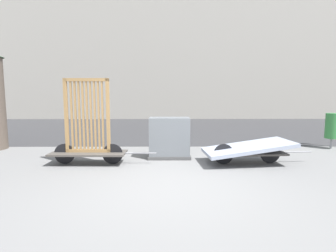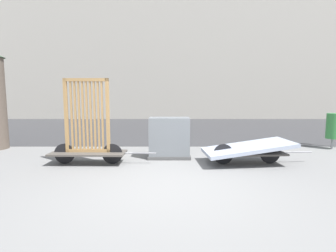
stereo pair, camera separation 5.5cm
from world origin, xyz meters
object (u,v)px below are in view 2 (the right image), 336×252
utility_cabinet (170,139)px  trash_bin (334,126)px  bike_cart_with_mattress (248,149)px  bike_cart_with_bedframe (88,136)px

utility_cabinet → trash_bin: bearing=12.8°
bike_cart_with_mattress → trash_bin: trash_bin is taller
bike_cart_with_bedframe → utility_cabinet: 1.95m
bike_cart_with_mattress → utility_cabinet: bearing=157.3°
bike_cart_with_mattress → trash_bin: bearing=25.2°
trash_bin → bike_cart_with_mattress: bearing=-150.7°
bike_cart_with_bedframe → utility_cabinet: bike_cart_with_bedframe is taller
bike_cart_with_bedframe → trash_bin: size_ratio=2.30×
bike_cart_with_bedframe → bike_cart_with_mattress: bike_cart_with_bedframe is taller
bike_cart_with_bedframe → utility_cabinet: size_ratio=2.27×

